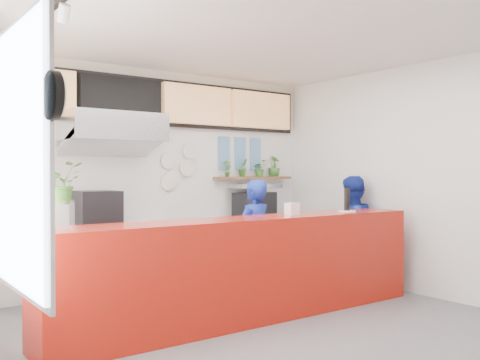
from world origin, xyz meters
TOP-DOWN VIEW (x-y plane):
  - floor at (0.00, 0.00)m, footprint 5.00×5.00m
  - ceiling at (0.00, 0.00)m, footprint 5.00×5.00m
  - wall_back at (0.00, 2.50)m, footprint 5.00×0.00m
  - wall_left at (-2.50, 0.00)m, footprint 0.00×5.00m
  - wall_right at (2.50, 0.00)m, footprint 0.00×5.00m
  - service_counter at (0.00, 0.40)m, footprint 4.50×0.60m
  - cream_band at (0.00, 2.49)m, footprint 5.00×0.02m
  - prep_bench at (-0.80, 2.20)m, footprint 1.80×0.60m
  - panini_oven at (-1.00, 2.20)m, footprint 0.52×0.52m
  - extraction_hood at (-0.80, 2.15)m, footprint 1.20×0.70m
  - hood_lip at (-0.80, 2.15)m, footprint 1.20×0.69m
  - right_bench at (1.50, 2.20)m, footprint 1.80×0.60m
  - espresso_machine at (1.47, 2.20)m, footprint 0.71×0.60m
  - espresso_tray at (1.47, 2.20)m, footprint 0.75×0.57m
  - herb_shelf at (1.60, 2.40)m, footprint 1.40×0.18m
  - menu_board_far_left at (-1.75, 2.38)m, footprint 1.10×0.10m
  - menu_board_mid_left at (-0.59, 2.38)m, footprint 1.10×0.10m
  - menu_board_mid_right at (0.57, 2.38)m, footprint 1.10×0.10m
  - menu_board_far_right at (1.73, 2.38)m, footprint 1.10×0.10m
  - soffit at (0.00, 2.46)m, footprint 4.80×0.04m
  - window_pane at (-2.47, 0.30)m, footprint 0.04×2.20m
  - window_frame at (-2.45, 0.30)m, footprint 0.03×2.30m
  - wall_clock_rim at (-2.46, -0.90)m, footprint 0.05×0.30m
  - wall_clock_face at (-2.43, -0.90)m, footprint 0.02×0.26m
  - dec_plate_a at (0.15, 2.47)m, footprint 0.24×0.03m
  - dec_plate_b at (0.45, 2.47)m, footprint 0.24×0.03m
  - dec_plate_c at (0.15, 2.47)m, footprint 0.24×0.03m
  - dec_plate_d at (0.50, 2.47)m, footprint 0.24×0.03m
  - photo_frame_a at (1.10, 2.48)m, footprint 0.20×0.02m
  - photo_frame_b at (1.40, 2.48)m, footprint 0.20×0.02m
  - photo_frame_c at (1.70, 2.48)m, footprint 0.20×0.02m
  - photo_frame_d at (1.10, 2.48)m, footprint 0.20×0.02m
  - photo_frame_e at (1.40, 2.48)m, footprint 0.20×0.02m
  - photo_frame_f at (1.70, 2.48)m, footprint 0.20×0.02m
  - staff_center at (0.56, 1.04)m, footprint 0.61×0.47m
  - staff_right at (2.20, 0.94)m, footprint 0.76×0.59m
  - herb_a at (1.10, 2.40)m, footprint 0.14×0.10m
  - herb_b at (1.40, 2.40)m, footprint 0.16×0.14m
  - herb_c at (1.72, 2.40)m, footprint 0.27×0.25m
  - herb_d at (2.02, 2.40)m, footprint 0.21×0.19m
  - glass_vase at (-2.02, 0.32)m, footprint 0.27×0.27m
  - basil_vase at (-2.02, 0.32)m, footprint 0.38×0.35m
  - napkin_holder at (0.61, 0.39)m, footprint 0.17×0.12m
  - white_plate at (1.49, 0.37)m, footprint 0.25×0.25m
  - pepper_mill at (1.49, 0.37)m, footprint 0.08×0.08m

SIDE VIEW (x-z plane):
  - floor at x=0.00m, z-range 0.00..0.00m
  - prep_bench at x=-0.80m, z-range 0.00..0.90m
  - right_bench at x=1.50m, z-range 0.00..0.90m
  - service_counter at x=0.00m, z-range 0.00..1.10m
  - staff_center at x=0.56m, z-range 0.00..1.50m
  - staff_right at x=2.20m, z-range 0.00..1.53m
  - espresso_machine at x=1.47m, z-range 0.90..1.29m
  - white_plate at x=1.49m, z-range 1.10..1.12m
  - panini_oven at x=-1.00m, z-range 0.90..1.36m
  - napkin_holder at x=0.61m, z-range 1.10..1.24m
  - glass_vase at x=-2.02m, z-range 1.10..1.35m
  - pepper_mill at x=1.49m, z-range 1.11..1.40m
  - espresso_tray at x=1.47m, z-range 1.35..1.41m
  - dec_plate_c at x=0.15m, z-range 1.33..1.57m
  - basil_vase at x=-2.02m, z-range 1.32..1.68m
  - wall_back at x=0.00m, z-range -1.00..4.00m
  - wall_left at x=-2.50m, z-range -1.00..4.00m
  - wall_right at x=2.50m, z-range -1.00..4.00m
  - herb_shelf at x=1.60m, z-range 1.48..1.52m
  - herb_c at x=1.72m, z-range 1.52..1.78m
  - herb_a at x=1.10m, z-range 1.52..1.78m
  - dec_plate_b at x=0.45m, z-range 1.53..1.77m
  - herb_b at x=1.40m, z-range 1.52..1.80m
  - herb_d at x=2.02m, z-range 1.52..1.85m
  - window_pane at x=-2.47m, z-range 0.75..2.65m
  - window_frame at x=-2.45m, z-range 0.70..2.70m
  - dec_plate_a at x=0.15m, z-range 1.63..1.87m
  - photo_frame_d at x=1.10m, z-range 1.62..1.88m
  - photo_frame_e at x=1.40m, z-range 1.62..1.88m
  - photo_frame_f at x=1.70m, z-range 1.62..1.88m
  - dec_plate_d at x=0.50m, z-range 1.78..2.02m
  - hood_lip at x=-0.80m, z-range 1.79..2.11m
  - photo_frame_a at x=1.10m, z-range 1.88..2.12m
  - photo_frame_b at x=1.40m, z-range 1.88..2.12m
  - photo_frame_c at x=1.70m, z-range 1.88..2.12m
  - wall_clock_rim at x=-2.46m, z-range 1.90..2.20m
  - wall_clock_face at x=-2.43m, z-range 1.92..2.18m
  - extraction_hood at x=-0.80m, z-range 1.98..2.32m
  - menu_board_far_left at x=-1.75m, z-range 2.27..2.82m
  - menu_board_mid_left at x=-0.59m, z-range 2.27..2.82m
  - menu_board_mid_right at x=0.57m, z-range 2.27..2.82m
  - menu_board_far_right at x=1.73m, z-range 2.27..2.82m
  - soffit at x=0.00m, z-range 2.22..2.88m
  - cream_band at x=0.00m, z-range 2.20..3.00m
  - ceiling at x=0.00m, z-range 3.00..3.00m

